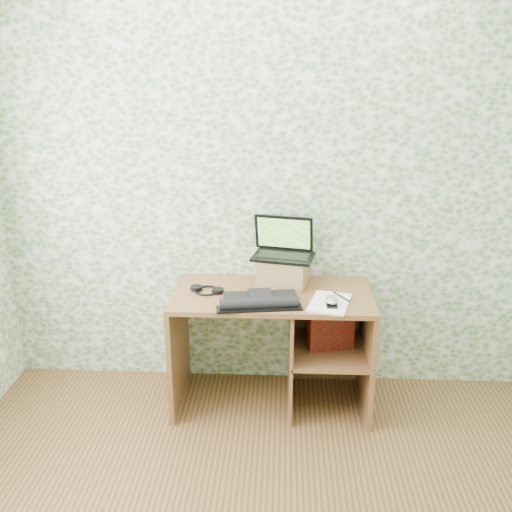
# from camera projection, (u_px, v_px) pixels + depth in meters

# --- Properties ---
(wall_back) EXTENTS (3.50, 0.00, 3.50)m
(wall_back) POSITION_uv_depth(u_px,v_px,m) (274.00, 192.00, 3.53)
(wall_back) COLOR white
(wall_back) RESTS_ON ground
(desk) EXTENTS (1.20, 0.60, 0.75)m
(desk) POSITION_uv_depth(u_px,v_px,m) (284.00, 331.00, 3.53)
(desk) COLOR brown
(desk) RESTS_ON floor
(riser) EXTENTS (0.33, 0.30, 0.17)m
(riser) POSITION_uv_depth(u_px,v_px,m) (283.00, 271.00, 3.53)
(riser) COLOR olive
(riser) RESTS_ON desk
(laptop) EXTENTS (0.41, 0.33, 0.24)m
(laptop) POSITION_uv_depth(u_px,v_px,m) (284.00, 247.00, 3.52)
(laptop) COLOR black
(laptop) RESTS_ON riser
(keyboard) EXTENTS (0.49, 0.30, 0.07)m
(keyboard) POSITION_uv_depth(u_px,v_px,m) (260.00, 301.00, 3.25)
(keyboard) COLOR black
(keyboard) RESTS_ON desk
(headphones) EXTENTS (0.21, 0.19, 0.03)m
(headphones) POSITION_uv_depth(u_px,v_px,m) (207.00, 290.00, 3.44)
(headphones) COLOR black
(headphones) RESTS_ON desk
(notepad) EXTENTS (0.28, 0.34, 0.01)m
(notepad) POSITION_uv_depth(u_px,v_px,m) (330.00, 303.00, 3.26)
(notepad) COLOR white
(notepad) RESTS_ON desk
(mouse) EXTENTS (0.07, 0.12, 0.04)m
(mouse) POSITION_uv_depth(u_px,v_px,m) (332.00, 302.00, 3.21)
(mouse) COLOR #BABABC
(mouse) RESTS_ON notepad
(pen) EXTENTS (0.09, 0.13, 0.01)m
(pen) POSITION_uv_depth(u_px,v_px,m) (341.00, 297.00, 3.32)
(pen) COLOR black
(pen) RESTS_ON notepad
(red_box) EXTENTS (0.29, 0.15, 0.33)m
(red_box) POSITION_uv_depth(u_px,v_px,m) (331.00, 323.00, 3.47)
(red_box) COLOR #9C210E
(red_box) RESTS_ON desk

